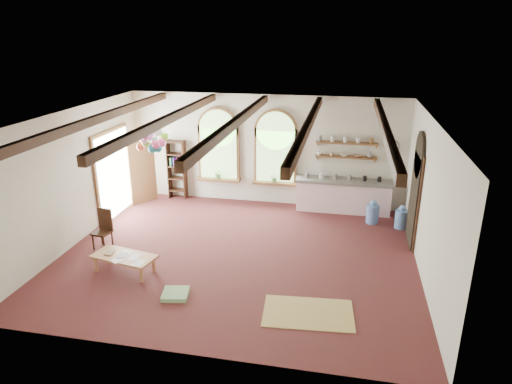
% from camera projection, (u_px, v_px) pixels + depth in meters
% --- Properties ---
extents(floor, '(8.00, 8.00, 0.00)m').
position_uv_depth(floor, '(238.00, 254.00, 10.55)').
color(floor, '#4C201F').
rests_on(floor, ground).
extents(ceiling_beams, '(6.20, 6.80, 0.18)m').
position_uv_depth(ceiling_beams, '(236.00, 122.00, 9.50)').
color(ceiling_beams, '#311C0F').
rests_on(ceiling_beams, ceiling).
extents(window_left, '(1.30, 0.28, 2.20)m').
position_uv_depth(window_left, '(219.00, 147.00, 13.42)').
color(window_left, brown).
rests_on(window_left, floor).
extents(window_right, '(1.30, 0.28, 2.20)m').
position_uv_depth(window_right, '(275.00, 150.00, 13.11)').
color(window_right, brown).
rests_on(window_right, floor).
extents(left_doorway, '(0.10, 1.90, 2.50)m').
position_uv_depth(left_doorway, '(114.00, 174.00, 12.56)').
color(left_doorway, brown).
rests_on(left_doorway, floor).
extents(right_doorway, '(0.10, 1.30, 2.40)m').
position_uv_depth(right_doorway, '(414.00, 200.00, 10.83)').
color(right_doorway, black).
rests_on(right_doorway, floor).
extents(kitchen_counter, '(2.68, 0.62, 0.94)m').
position_uv_depth(kitchen_counter, '(343.00, 195.00, 12.92)').
color(kitchen_counter, beige).
rests_on(kitchen_counter, floor).
extents(wall_shelf_lower, '(1.70, 0.24, 0.04)m').
position_uv_depth(wall_shelf_lower, '(346.00, 157.00, 12.72)').
color(wall_shelf_lower, brown).
rests_on(wall_shelf_lower, wall_back).
extents(wall_shelf_upper, '(1.70, 0.24, 0.04)m').
position_uv_depth(wall_shelf_upper, '(347.00, 143.00, 12.58)').
color(wall_shelf_upper, brown).
rests_on(wall_shelf_upper, wall_back).
extents(wall_clock, '(0.32, 0.04, 0.32)m').
position_uv_depth(wall_clock, '(393.00, 146.00, 12.43)').
color(wall_clock, black).
rests_on(wall_clock, wall_back).
extents(bookshelf, '(0.53, 0.32, 1.80)m').
position_uv_depth(bookshelf, '(177.00, 170.00, 13.81)').
color(bookshelf, '#311C0F').
rests_on(bookshelf, floor).
extents(coffee_table, '(1.45, 0.87, 0.39)m').
position_uv_depth(coffee_table, '(124.00, 257.00, 9.70)').
color(coffee_table, tan).
rests_on(coffee_table, floor).
extents(side_chair, '(0.44, 0.44, 0.95)m').
position_uv_depth(side_chair, '(103.00, 237.00, 10.79)').
color(side_chair, '#311C0F').
rests_on(side_chair, floor).
extents(floor_mat, '(1.72, 1.15, 0.02)m').
position_uv_depth(floor_mat, '(308.00, 313.00, 8.37)').
color(floor_mat, tan).
rests_on(floor_mat, floor).
extents(floor_cushion, '(0.58, 0.58, 0.09)m').
position_uv_depth(floor_cushion, '(175.00, 294.00, 8.91)').
color(floor_cushion, '#77A06E').
rests_on(floor_cushion, floor).
extents(water_jug_a, '(0.33, 0.33, 0.65)m').
position_uv_depth(water_jug_a, '(373.00, 213.00, 12.19)').
color(water_jug_a, '#557AB7').
rests_on(water_jug_a, floor).
extents(water_jug_b, '(0.33, 0.33, 0.63)m').
position_uv_depth(water_jug_b, '(401.00, 218.00, 11.87)').
color(water_jug_b, '#557AB7').
rests_on(water_jug_b, floor).
extents(balloon_cluster, '(0.79, 0.81, 1.14)m').
position_uv_depth(balloon_cluster, '(152.00, 141.00, 11.20)').
color(balloon_cluster, silver).
rests_on(balloon_cluster, floor).
extents(table_book, '(0.18, 0.26, 0.02)m').
position_uv_depth(table_book, '(106.00, 252.00, 9.79)').
color(table_book, olive).
rests_on(table_book, coffee_table).
extents(tablet, '(0.22, 0.29, 0.01)m').
position_uv_depth(tablet, '(123.00, 255.00, 9.68)').
color(tablet, black).
rests_on(tablet, coffee_table).
extents(potted_plant_left, '(0.27, 0.23, 0.30)m').
position_uv_depth(potted_plant_left, '(218.00, 174.00, 13.59)').
color(potted_plant_left, '#598C4C').
rests_on(potted_plant_left, window_left).
extents(potted_plant_right, '(0.27, 0.23, 0.30)m').
position_uv_depth(potted_plant_right, '(275.00, 177.00, 13.27)').
color(potted_plant_right, '#598C4C').
rests_on(potted_plant_right, window_right).
extents(shelf_cup_a, '(0.12, 0.10, 0.10)m').
position_uv_depth(shelf_cup_a, '(319.00, 153.00, 12.84)').
color(shelf_cup_a, white).
rests_on(shelf_cup_a, wall_shelf_lower).
extents(shelf_cup_b, '(0.10, 0.10, 0.09)m').
position_uv_depth(shelf_cup_b, '(332.00, 154.00, 12.77)').
color(shelf_cup_b, beige).
rests_on(shelf_cup_b, wall_shelf_lower).
extents(shelf_bowl_a, '(0.22, 0.22, 0.05)m').
position_uv_depth(shelf_bowl_a, '(344.00, 155.00, 12.71)').
color(shelf_bowl_a, beige).
rests_on(shelf_bowl_a, wall_shelf_lower).
extents(shelf_bowl_b, '(0.20, 0.20, 0.06)m').
position_uv_depth(shelf_bowl_b, '(357.00, 156.00, 12.65)').
color(shelf_bowl_b, '#8C664C').
rests_on(shelf_bowl_b, wall_shelf_lower).
extents(shelf_vase, '(0.18, 0.18, 0.19)m').
position_uv_depth(shelf_vase, '(370.00, 154.00, 12.56)').
color(shelf_vase, slate).
rests_on(shelf_vase, wall_shelf_lower).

